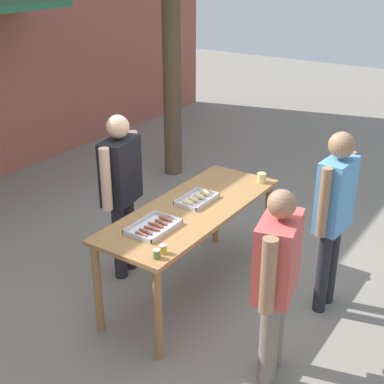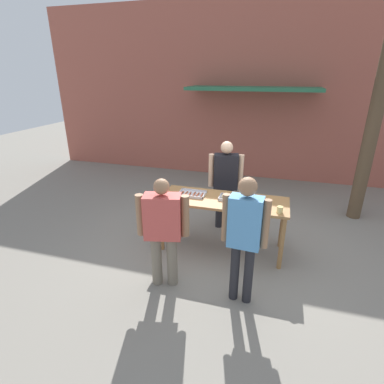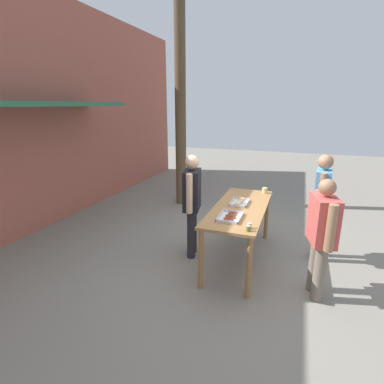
{
  "view_description": "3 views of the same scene",
  "coord_description": "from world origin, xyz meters",
  "px_view_note": "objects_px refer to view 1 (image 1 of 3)",
  "views": [
    {
      "loc": [
        -3.62,
        -2.44,
        3.0
      ],
      "look_at": [
        0.0,
        0.0,
        1.04
      ],
      "focal_mm": 50.0,
      "sensor_mm": 36.0,
      "label": 1
    },
    {
      "loc": [
        0.75,
        -4.33,
        2.76
      ],
      "look_at": [
        -0.53,
        0.03,
        0.94
      ],
      "focal_mm": 28.0,
      "sensor_mm": 36.0,
      "label": 2
    },
    {
      "loc": [
        -4.32,
        -0.79,
        2.39
      ],
      "look_at": [
        -0.11,
        0.75,
        1.08
      ],
      "focal_mm": 28.0,
      "sensor_mm": 36.0,
      "label": 3
    }
  ],
  "objects_px": {
    "food_tray_buns": "(197,199)",
    "person_server_behind_table": "(121,184)",
    "beer_cup": "(262,178)",
    "person_customer_holding_hotdog": "(277,273)",
    "condiment_jar_ketchup": "(163,249)",
    "person_customer_with_cup": "(334,207)",
    "food_tray_sausages": "(153,228)",
    "condiment_jar_mustard": "(157,254)"
  },
  "relations": [
    {
      "from": "food_tray_sausages",
      "to": "condiment_jar_ketchup",
      "type": "relative_size",
      "value": 6.18
    },
    {
      "from": "food_tray_sausages",
      "to": "food_tray_buns",
      "type": "relative_size",
      "value": 1.09
    },
    {
      "from": "condiment_jar_ketchup",
      "to": "person_customer_with_cup",
      "type": "xyz_separation_m",
      "value": [
        1.27,
        -0.88,
        0.08
      ]
    },
    {
      "from": "person_customer_holding_hotdog",
      "to": "person_customer_with_cup",
      "type": "relative_size",
      "value": 0.92
    },
    {
      "from": "food_tray_sausages",
      "to": "food_tray_buns",
      "type": "distance_m",
      "value": 0.66
    },
    {
      "from": "food_tray_sausages",
      "to": "beer_cup",
      "type": "relative_size",
      "value": 4.51
    },
    {
      "from": "condiment_jar_mustard",
      "to": "person_customer_with_cup",
      "type": "relative_size",
      "value": 0.04
    },
    {
      "from": "condiment_jar_mustard",
      "to": "beer_cup",
      "type": "bearing_deg",
      "value": 0.5
    },
    {
      "from": "food_tray_buns",
      "to": "beer_cup",
      "type": "relative_size",
      "value": 4.14
    },
    {
      "from": "condiment_jar_ketchup",
      "to": "beer_cup",
      "type": "height_order",
      "value": "beer_cup"
    },
    {
      "from": "food_tray_buns",
      "to": "person_customer_with_cup",
      "type": "distance_m",
      "value": 1.24
    },
    {
      "from": "food_tray_sausages",
      "to": "condiment_jar_mustard",
      "type": "xyz_separation_m",
      "value": [
        -0.35,
        -0.31,
        0.02
      ]
    },
    {
      "from": "beer_cup",
      "to": "person_customer_with_cup",
      "type": "xyz_separation_m",
      "value": [
        -0.4,
        -0.89,
        0.07
      ]
    },
    {
      "from": "beer_cup",
      "to": "person_customer_with_cup",
      "type": "distance_m",
      "value": 0.98
    },
    {
      "from": "beer_cup",
      "to": "person_customer_holding_hotdog",
      "type": "relative_size",
      "value": 0.06
    },
    {
      "from": "condiment_jar_ketchup",
      "to": "person_customer_with_cup",
      "type": "distance_m",
      "value": 1.55
    },
    {
      "from": "person_server_behind_table",
      "to": "person_customer_with_cup",
      "type": "xyz_separation_m",
      "value": [
        0.58,
        -1.9,
        0.03
      ]
    },
    {
      "from": "beer_cup",
      "to": "person_customer_holding_hotdog",
      "type": "distance_m",
      "value": 1.69
    },
    {
      "from": "food_tray_sausages",
      "to": "person_customer_holding_hotdog",
      "type": "bearing_deg",
      "value": -92.63
    },
    {
      "from": "person_customer_holding_hotdog",
      "to": "person_customer_with_cup",
      "type": "distance_m",
      "value": 1.06
    },
    {
      "from": "food_tray_buns",
      "to": "condiment_jar_mustard",
      "type": "bearing_deg",
      "value": -163.01
    },
    {
      "from": "food_tray_buns",
      "to": "person_customer_holding_hotdog",
      "type": "height_order",
      "value": "person_customer_holding_hotdog"
    },
    {
      "from": "person_server_behind_table",
      "to": "condiment_jar_ketchup",
      "type": "bearing_deg",
      "value": -135.41
    },
    {
      "from": "food_tray_sausages",
      "to": "person_customer_holding_hotdog",
      "type": "relative_size",
      "value": 0.28
    },
    {
      "from": "person_customer_with_cup",
      "to": "food_tray_sausages",
      "type": "bearing_deg",
      "value": -46.14
    },
    {
      "from": "food_tray_sausages",
      "to": "person_server_behind_table",
      "type": "xyz_separation_m",
      "value": [
        0.42,
        0.71,
        0.08
      ]
    },
    {
      "from": "condiment_jar_mustard",
      "to": "person_customer_holding_hotdog",
      "type": "height_order",
      "value": "person_customer_holding_hotdog"
    },
    {
      "from": "condiment_jar_ketchup",
      "to": "person_server_behind_table",
      "type": "bearing_deg",
      "value": 55.86
    },
    {
      "from": "person_customer_with_cup",
      "to": "condiment_jar_mustard",
      "type": "bearing_deg",
      "value": -29.32
    },
    {
      "from": "condiment_jar_ketchup",
      "to": "person_customer_with_cup",
      "type": "relative_size",
      "value": 0.04
    },
    {
      "from": "food_tray_sausages",
      "to": "person_server_behind_table",
      "type": "height_order",
      "value": "person_server_behind_table"
    },
    {
      "from": "food_tray_buns",
      "to": "person_server_behind_table",
      "type": "bearing_deg",
      "value": 108.61
    },
    {
      "from": "condiment_jar_ketchup",
      "to": "condiment_jar_mustard",
      "type": "bearing_deg",
      "value": -178.5
    },
    {
      "from": "food_tray_buns",
      "to": "person_server_behind_table",
      "type": "distance_m",
      "value": 0.75
    },
    {
      "from": "condiment_jar_mustard",
      "to": "person_server_behind_table",
      "type": "height_order",
      "value": "person_server_behind_table"
    },
    {
      "from": "condiment_jar_ketchup",
      "to": "person_server_behind_table",
      "type": "distance_m",
      "value": 1.23
    },
    {
      "from": "food_tray_buns",
      "to": "food_tray_sausages",
      "type": "bearing_deg",
      "value": -179.72
    },
    {
      "from": "beer_cup",
      "to": "condiment_jar_ketchup",
      "type": "bearing_deg",
      "value": -179.55
    },
    {
      "from": "food_tray_buns",
      "to": "person_customer_holding_hotdog",
      "type": "xyz_separation_m",
      "value": [
        -0.71,
        -1.16,
        -0.01
      ]
    },
    {
      "from": "food_tray_sausages",
      "to": "food_tray_buns",
      "type": "height_order",
      "value": "food_tray_buns"
    },
    {
      "from": "food_tray_buns",
      "to": "person_customer_with_cup",
      "type": "relative_size",
      "value": 0.24
    },
    {
      "from": "food_tray_sausages",
      "to": "condiment_jar_ketchup",
      "type": "xyz_separation_m",
      "value": [
        -0.27,
        -0.3,
        0.02
      ]
    }
  ]
}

